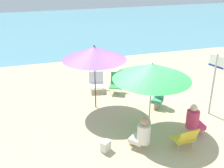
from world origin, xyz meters
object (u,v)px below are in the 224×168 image
person_c (194,120)px  beach_bag (106,146)px  beach_chair_a (96,82)px  beach_chair_b (116,82)px  umbrella_green (152,71)px  umbrella_purple (94,53)px  beach_chair_c (186,137)px  person_a (159,93)px  person_b (142,134)px  warning_sign (214,75)px

person_c → beach_bag: bearing=-179.1°
beach_chair_a → beach_bag: bearing=1.3°
person_c → beach_chair_a: bearing=116.9°
beach_chair_a → beach_chair_b: 0.77m
umbrella_green → beach_bag: (-1.52, -0.77, -1.59)m
umbrella_purple → beach_chair_a: size_ratio=3.00×
umbrella_purple → person_c: bearing=-46.7°
umbrella_purple → beach_bag: 2.96m
beach_chair_a → beach_chair_c: bearing=28.6°
umbrella_purple → person_c: umbrella_purple is taller
beach_chair_b → beach_bag: bearing=4.8°
beach_bag → person_a: bearing=38.8°
beach_chair_a → beach_bag: beach_chair_a is taller
person_a → beach_chair_a: bearing=-96.3°
umbrella_purple → person_b: size_ratio=2.31×
umbrella_green → beach_bag: bearing=-153.2°
person_c → umbrella_green: bearing=144.0°
person_b → beach_bag: 0.98m
beach_chair_a → beach_chair_c: size_ratio=1.11×
person_b → warning_sign: 3.07m
umbrella_purple → beach_chair_b: size_ratio=2.98×
umbrella_purple → beach_chair_a: (0.35, 1.33, -1.55)m
umbrella_purple → person_c: size_ratio=2.27×
beach_chair_b → warning_sign: (2.33, -2.40, 0.92)m
warning_sign → beach_chair_c: bearing=-157.5°
beach_chair_b → beach_chair_c: (0.64, -3.82, -0.03)m
person_b → person_c: person_c is taller
beach_chair_b → person_a: bearing=61.5°
person_b → warning_sign: warning_sign is taller
beach_chair_a → beach_bag: (-0.66, -3.71, -0.18)m
person_a → person_b: (-1.43, -2.04, -0.02)m
person_a → umbrella_purple: bearing=-62.8°
beach_chair_a → person_c: bearing=38.2°
beach_chair_b → person_c: bearing=46.5°
beach_chair_c → person_a: (0.37, 2.37, 0.12)m
umbrella_green → beach_chair_a: bearing=106.3°
person_b → person_c: size_ratio=0.98×
person_c → warning_sign: bearing=38.0°
beach_chair_a → person_c: 4.12m
umbrella_green → beach_chair_c: (0.45, -1.26, -1.39)m
beach_chair_c → beach_bag: size_ratio=2.23×
beach_chair_b → person_b: bearing=19.8°
umbrella_green → umbrella_purple: (-1.21, 1.61, 0.14)m
umbrella_green → person_c: 1.77m
person_a → beach_bag: (-2.34, -1.88, -0.32)m
person_a → warning_sign: warning_sign is taller
umbrella_green → beach_bag: umbrella_green is taller
beach_chair_b → umbrella_green: bearing=30.8°
person_a → person_c: person_c is taller
beach_chair_a → person_c: size_ratio=0.75×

